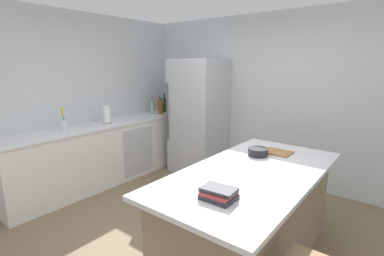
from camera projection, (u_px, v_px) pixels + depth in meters
ground_plane at (188, 246)px, 2.92m from camera, size 7.20×7.20×0.00m
wall_rear at (280, 100)px, 4.36m from camera, size 6.00×0.10×2.60m
wall_left at (57, 102)px, 4.11m from camera, size 0.10×6.00×2.60m
counter_run_left at (107, 152)px, 4.50m from camera, size 0.63×3.15×0.94m
kitchen_island at (250, 216)px, 2.61m from camera, size 1.02×2.06×0.91m
refrigerator at (199, 116)px, 4.86m from camera, size 0.81×0.78×1.92m
sink_faucet at (89, 115)px, 4.21m from camera, size 0.15×0.05×0.30m
flower_vase at (64, 123)px, 3.87m from camera, size 0.08×0.08×0.33m
paper_towel_roll at (107, 115)px, 4.38m from camera, size 0.14×0.14×0.31m
hot_sauce_bottle at (167, 107)px, 5.53m from camera, size 0.05×0.05×0.21m
wine_bottle at (164, 104)px, 5.44m from camera, size 0.07×0.07×0.36m
vinegar_bottle at (159, 106)px, 5.39m from camera, size 0.05×0.05×0.32m
whiskey_bottle at (161, 108)px, 5.24m from camera, size 0.08×0.08×0.29m
gin_bottle at (152, 107)px, 5.24m from camera, size 0.07×0.07×0.28m
cookbook_stack at (219, 194)px, 1.97m from camera, size 0.25×0.20×0.08m
mixing_bowl at (258, 152)px, 2.92m from camera, size 0.20×0.20×0.08m
cutting_board at (277, 152)px, 3.02m from camera, size 0.29×0.24×0.02m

